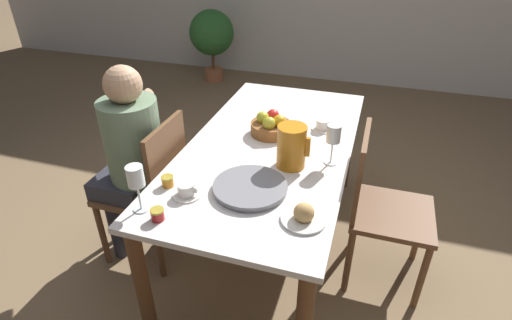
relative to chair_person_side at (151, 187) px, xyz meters
name	(u,v)px	position (x,y,z in m)	size (l,w,h in m)	color
ground_plane	(268,243)	(0.62, 0.26, -0.48)	(20.00, 20.00, 0.00)	#7F6647
dining_table	(270,160)	(0.62, 0.26, 0.14)	(0.87, 1.72, 0.73)	silver
chair_person_side	(151,187)	(0.00, 0.00, 0.00)	(0.42, 0.42, 0.89)	brown
chair_opposite	(380,205)	(1.25, 0.22, 0.00)	(0.42, 0.42, 0.89)	brown
person_seated	(130,152)	(-0.09, -0.02, 0.22)	(0.39, 0.41, 1.19)	#33333D
red_pitcher	(292,146)	(0.78, 0.08, 0.35)	(0.17, 0.14, 0.22)	orange
wine_glass_water	(333,135)	(0.97, 0.16, 0.40)	(0.07, 0.07, 0.21)	white
wine_glass_juice	(136,179)	(0.26, -0.46, 0.40)	(0.07, 0.07, 0.21)	white
teacup_near_person	(187,190)	(0.40, -0.31, 0.27)	(0.13, 0.13, 0.06)	silver
teacup_across	(323,125)	(0.87, 0.52, 0.27)	(0.13, 0.13, 0.06)	silver
serving_tray	(250,187)	(0.65, -0.18, 0.26)	(0.34, 0.34, 0.03)	gray
bread_plate	(304,215)	(0.93, -0.32, 0.27)	(0.19, 0.19, 0.09)	silver
jam_jar_amber	(168,181)	(0.28, -0.27, 0.27)	(0.06, 0.06, 0.05)	#C67A1E
jam_jar_red	(157,214)	(0.36, -0.49, 0.27)	(0.06, 0.06, 0.05)	#A81E1E
fruit_bowl	(271,126)	(0.59, 0.38, 0.29)	(0.23, 0.23, 0.13)	brown
potted_plant	(212,35)	(-0.86, 2.92, 0.09)	(0.54, 0.54, 0.86)	#A8603D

